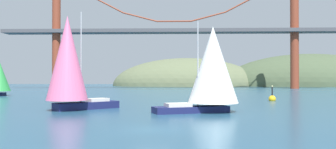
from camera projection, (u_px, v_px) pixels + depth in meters
The scene contains 7 objects.
ground_plane at pixel (153, 130), 24.26m from camera, with size 360.00×360.00×0.00m, color navy.
headland_right at pixel (309, 86), 157.22m from camera, with size 78.92×44.00×28.75m, color #425138.
headland_center at pixel (186, 86), 159.02m from camera, with size 66.74×44.00×25.11m, color #5B6647.
suspension_bridge at pixel (174, 30), 119.41m from camera, with size 117.02×6.00×41.08m.
sailboat_pink_spinnaker at pixel (69, 61), 38.85m from camera, with size 8.38×8.15×11.08m.
sailboat_white_mainsail at pixel (212, 67), 37.03m from camera, with size 9.88×6.84×9.48m.
channel_buoy at pixel (272, 99), 54.74m from camera, with size 1.10×1.10×2.64m.
Camera 1 is at (1.83, -24.25, 3.57)m, focal length 37.59 mm.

